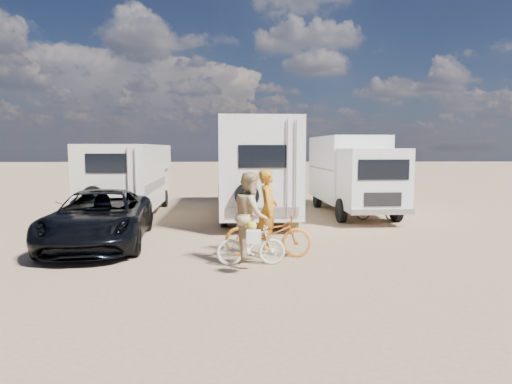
{
  "coord_description": "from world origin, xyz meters",
  "views": [
    {
      "loc": [
        -0.79,
        -9.64,
        2.52
      ],
      "look_at": [
        -0.39,
        2.45,
        1.3
      ],
      "focal_mm": 30.6,
      "sensor_mm": 36.0,
      "label": 1
    }
  ],
  "objects_px": {
    "rv_left": "(131,180)",
    "box_truck": "(353,175)",
    "dark_suv": "(100,218)",
    "cooler": "(263,224)",
    "rv_main": "(254,169)",
    "bike_parked": "(378,209)",
    "crate": "(292,225)",
    "bike_man": "(268,234)",
    "rider_woman": "(251,223)",
    "rider_man": "(268,217)",
    "bike_woman": "(251,245)"
  },
  "relations": [
    {
      "from": "box_truck",
      "to": "bike_parked",
      "type": "xyz_separation_m",
      "value": [
        0.48,
        -1.57,
        -1.09
      ]
    },
    {
      "from": "cooler",
      "to": "box_truck",
      "type": "bearing_deg",
      "value": 19.11
    },
    {
      "from": "box_truck",
      "to": "crate",
      "type": "bearing_deg",
      "value": -131.43
    },
    {
      "from": "dark_suv",
      "to": "bike_woman",
      "type": "distance_m",
      "value": 4.47
    },
    {
      "from": "cooler",
      "to": "rv_left",
      "type": "bearing_deg",
      "value": 120.73
    },
    {
      "from": "bike_man",
      "to": "cooler",
      "type": "relative_size",
      "value": 4.02
    },
    {
      "from": "box_truck",
      "to": "rider_woman",
      "type": "distance_m",
      "value": 8.33
    },
    {
      "from": "rv_main",
      "to": "rider_man",
      "type": "distance_m",
      "value": 6.41
    },
    {
      "from": "box_truck",
      "to": "cooler",
      "type": "bearing_deg",
      "value": -139.95
    },
    {
      "from": "crate",
      "to": "bike_man",
      "type": "bearing_deg",
      "value": -106.62
    },
    {
      "from": "rv_left",
      "to": "crate",
      "type": "relative_size",
      "value": 14.28
    },
    {
      "from": "rv_main",
      "to": "cooler",
      "type": "distance_m",
      "value": 3.53
    },
    {
      "from": "rv_left",
      "to": "cooler",
      "type": "distance_m",
      "value": 6.11
    },
    {
      "from": "crate",
      "to": "box_truck",
      "type": "bearing_deg",
      "value": 51.08
    },
    {
      "from": "bike_woman",
      "to": "bike_parked",
      "type": "xyz_separation_m",
      "value": [
        4.54,
        5.68,
        -0.04
      ]
    },
    {
      "from": "box_truck",
      "to": "bike_man",
      "type": "distance_m",
      "value": 7.52
    },
    {
      "from": "rv_left",
      "to": "rider_man",
      "type": "relative_size",
      "value": 3.66
    },
    {
      "from": "rider_woman",
      "to": "rv_left",
      "type": "bearing_deg",
      "value": 28.31
    },
    {
      "from": "rider_man",
      "to": "bike_parked",
      "type": "xyz_separation_m",
      "value": [
        4.13,
        4.93,
        -0.53
      ]
    },
    {
      "from": "bike_parked",
      "to": "crate",
      "type": "relative_size",
      "value": 3.22
    },
    {
      "from": "dark_suv",
      "to": "box_truck",
      "type": "bearing_deg",
      "value": 25.6
    },
    {
      "from": "bike_man",
      "to": "bike_woman",
      "type": "distance_m",
      "value": 0.86
    },
    {
      "from": "rider_woman",
      "to": "rv_main",
      "type": "bearing_deg",
      "value": -4.63
    },
    {
      "from": "rider_man",
      "to": "cooler",
      "type": "height_order",
      "value": "rider_man"
    },
    {
      "from": "bike_woman",
      "to": "rider_woman",
      "type": "relative_size",
      "value": 0.8
    },
    {
      "from": "box_truck",
      "to": "crate",
      "type": "xyz_separation_m",
      "value": [
        -2.72,
        -3.37,
        -1.3
      ]
    },
    {
      "from": "rv_left",
      "to": "box_truck",
      "type": "relative_size",
      "value": 1.09
    },
    {
      "from": "dark_suv",
      "to": "bike_woman",
      "type": "relative_size",
      "value": 3.43
    },
    {
      "from": "rv_left",
      "to": "bike_man",
      "type": "distance_m",
      "value": 8.3
    },
    {
      "from": "bike_parked",
      "to": "cooler",
      "type": "height_order",
      "value": "bike_parked"
    },
    {
      "from": "bike_man",
      "to": "bike_parked",
      "type": "relative_size",
      "value": 1.32
    },
    {
      "from": "rv_left",
      "to": "crate",
      "type": "height_order",
      "value": "rv_left"
    },
    {
      "from": "rv_main",
      "to": "dark_suv",
      "type": "distance_m",
      "value": 6.56
    },
    {
      "from": "crate",
      "to": "rider_woman",
      "type": "bearing_deg",
      "value": -109.15
    },
    {
      "from": "rider_woman",
      "to": "bike_man",
      "type": "bearing_deg",
      "value": -31.25
    },
    {
      "from": "rv_main",
      "to": "cooler",
      "type": "height_order",
      "value": "rv_main"
    },
    {
      "from": "dark_suv",
      "to": "bike_woman",
      "type": "xyz_separation_m",
      "value": [
        3.91,
        -2.16,
        -0.26
      ]
    },
    {
      "from": "rv_left",
      "to": "cooler",
      "type": "bearing_deg",
      "value": -38.29
    },
    {
      "from": "bike_woman",
      "to": "rider_woman",
      "type": "xyz_separation_m",
      "value": [
        0.0,
        0.0,
        0.48
      ]
    },
    {
      "from": "dark_suv",
      "to": "bike_man",
      "type": "bearing_deg",
      "value": -25.07
    },
    {
      "from": "dark_suv",
      "to": "crate",
      "type": "bearing_deg",
      "value": 11.19
    },
    {
      "from": "box_truck",
      "to": "bike_woman",
      "type": "bearing_deg",
      "value": -121.8
    },
    {
      "from": "rider_man",
      "to": "rider_woman",
      "type": "distance_m",
      "value": 0.85
    },
    {
      "from": "cooler",
      "to": "crate",
      "type": "height_order",
      "value": "cooler"
    },
    {
      "from": "bike_woman",
      "to": "rv_left",
      "type": "bearing_deg",
      "value": 28.31
    },
    {
      "from": "rider_woman",
      "to": "bike_parked",
      "type": "xyz_separation_m",
      "value": [
        4.54,
        5.68,
        -0.52
      ]
    },
    {
      "from": "rv_left",
      "to": "dark_suv",
      "type": "xyz_separation_m",
      "value": [
        0.51,
        -5.29,
        -0.61
      ]
    },
    {
      "from": "rv_main",
      "to": "bike_parked",
      "type": "xyz_separation_m",
      "value": [
        4.26,
        -1.42,
        -1.33
      ]
    },
    {
      "from": "dark_suv",
      "to": "rider_woman",
      "type": "height_order",
      "value": "rider_woman"
    },
    {
      "from": "rv_left",
      "to": "box_truck",
      "type": "distance_m",
      "value": 8.49
    }
  ]
}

